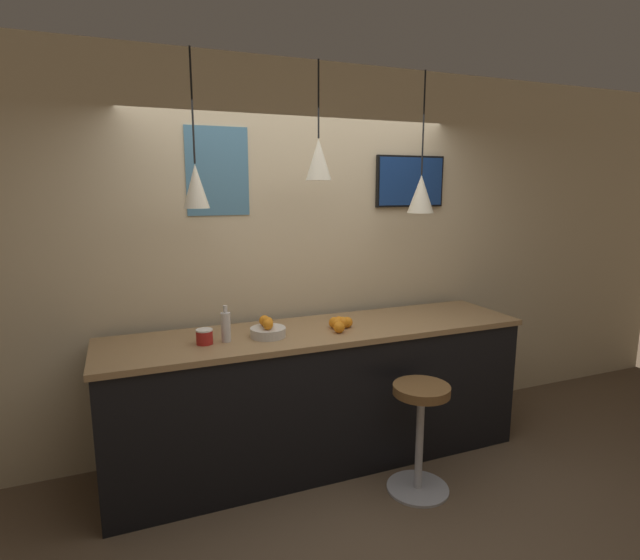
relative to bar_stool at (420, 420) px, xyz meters
The scene contains 13 objects.
ground_plane 0.68m from the bar_stool, behind, with size 14.00×14.00×0.00m, color brown.
back_wall 1.51m from the bar_stool, 112.97° to the left, with size 8.00×0.06×2.90m.
service_counter 0.76m from the bar_stool, 126.90° to the left, with size 3.01×0.72×1.00m.
bar_stool is the anchor object (origin of this frame).
fruit_bowl 1.16m from the bar_stool, 146.63° to the left, with size 0.24×0.24×0.13m.
orange_pile 0.85m from the bar_stool, 121.00° to the left, with size 0.19×0.24×0.08m.
juice_bottle 1.40m from the bar_stool, 153.68° to the left, with size 0.06×0.06×0.24m.
spread_jar 1.50m from the bar_stool, 156.22° to the left, with size 0.11×0.11×0.10m.
pendant_lamp_left 2.07m from the bar_stool, 153.52° to the left, with size 0.16×0.16×0.95m.
pendant_lamp_middle 1.85m from the bar_stool, 125.78° to the left, with size 0.17×0.17×0.77m.
pendant_lamp_right 1.62m from the bar_stool, 60.49° to the left, with size 0.20×0.20×1.01m.
mounted_tv 1.91m from the bar_stool, 63.59° to the left, with size 0.62×0.04×0.41m.
wall_poster 2.18m from the bar_stool, 135.46° to the left, with size 0.44×0.01×0.61m.
Camera 1 is at (-1.28, -2.47, 1.99)m, focal length 28.00 mm.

